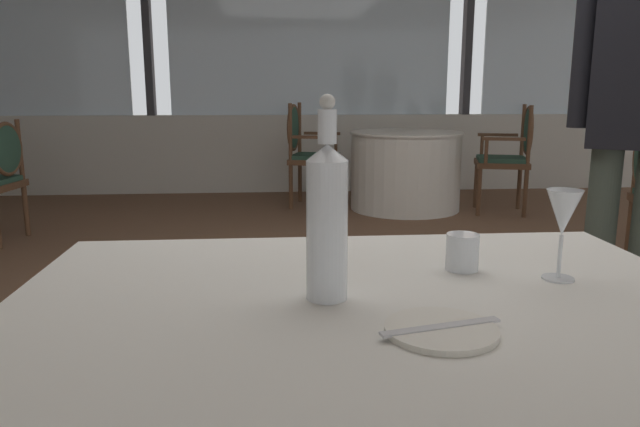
% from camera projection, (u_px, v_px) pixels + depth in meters
% --- Properties ---
extents(ground_plane, '(14.46, 14.46, 0.00)m').
position_uv_depth(ground_plane, '(374.00, 344.00, 2.67)').
color(ground_plane, brown).
extents(window_wall_far, '(10.96, 0.14, 2.77)m').
position_uv_depth(window_wall_far, '(311.00, 91.00, 6.51)').
color(window_wall_far, beige).
rests_on(window_wall_far, ground_plane).
extents(side_plate, '(0.18, 0.18, 0.01)m').
position_uv_depth(side_plate, '(441.00, 330.00, 0.94)').
color(side_plate, silver).
rests_on(side_plate, foreground_table).
extents(butter_knife, '(0.21, 0.07, 0.00)m').
position_uv_depth(butter_knife, '(441.00, 327.00, 0.94)').
color(butter_knife, silver).
rests_on(butter_knife, foreground_table).
extents(water_bottle, '(0.08, 0.08, 0.37)m').
position_uv_depth(water_bottle, '(327.00, 218.00, 1.07)').
color(water_bottle, white).
rests_on(water_bottle, foreground_table).
extents(wine_glass, '(0.07, 0.07, 0.18)m').
position_uv_depth(wine_glass, '(563.00, 215.00, 1.18)').
color(wine_glass, white).
rests_on(wine_glass, foreground_table).
extents(water_tumbler, '(0.07, 0.07, 0.08)m').
position_uv_depth(water_tumbler, '(462.00, 252.00, 1.27)').
color(water_tumbler, white).
rests_on(water_tumbler, foreground_table).
extents(background_table_1, '(1.06, 1.06, 0.74)m').
position_uv_depth(background_table_1, '(405.00, 171.00, 5.63)').
color(background_table_1, silver).
rests_on(background_table_1, ground_plane).
extents(dining_chair_1_0, '(0.57, 0.61, 1.00)m').
position_uv_depth(dining_chair_1_0, '(306.00, 146.00, 5.77)').
color(dining_chair_1_0, brown).
rests_on(dining_chair_1_0, ground_plane).
extents(dining_chair_1_1, '(0.57, 0.61, 0.99)m').
position_uv_depth(dining_chair_1_1, '(512.00, 150.00, 5.42)').
color(dining_chair_1_1, brown).
rests_on(dining_chair_1_1, ground_plane).
extents(diner_person_1, '(0.46, 0.36, 1.78)m').
position_uv_depth(diner_person_1, '(636.00, 112.00, 2.48)').
color(diner_person_1, '#424C42').
rests_on(diner_person_1, ground_plane).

